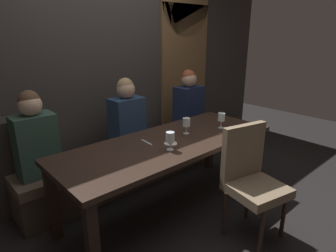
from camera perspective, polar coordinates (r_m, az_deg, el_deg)
The scene contains 14 objects.
ground at distance 3.09m, azimuth 0.27°, elevation -15.86°, with size 9.00×9.00×0.00m, color black.
back_wall_tiled at distance 3.56m, azimuth -13.46°, elevation 14.02°, with size 6.00×0.12×3.00m, color #383330.
arched_door at distance 4.34m, azimuth 3.31°, elevation 13.33°, with size 0.90×0.05×2.55m.
dining_table at distance 2.78m, azimuth 0.29°, elevation -4.62°, with size 2.20×0.84×0.74m.
banquette_bench at distance 3.45m, azimuth -7.65°, elevation -7.74°, with size 2.50×0.44×0.45m.
chair_near_side at distance 2.60m, azimuth 16.04°, elevation -9.29°, with size 0.52×0.52×0.98m.
diner_redhead at distance 2.86m, azimuth -24.85°, elevation -1.91°, with size 0.36×0.24×0.80m.
diner_bearded at distance 3.24m, azimuth -8.13°, elevation 1.93°, with size 0.36×0.24×0.81m.
diner_far_end at distance 3.84m, azimuth 4.08°, elevation 4.68°, with size 0.36×0.24×0.82m.
wine_glass_center_back at distance 2.50m, azimuth 0.44°, elevation -2.35°, with size 0.08×0.08×0.16m.
wine_glass_far_right at distance 3.13m, azimuth 10.53°, elevation 1.69°, with size 0.08×0.08×0.16m.
wine_glass_center_front at distance 2.90m, azimuth 3.66°, elevation 0.61°, with size 0.08×0.08×0.16m.
espresso_cup at distance 2.66m, azimuth 0.51°, elevation -3.04°, with size 0.12×0.12×0.06m.
fork_on_table at distance 2.70m, azimuth -4.25°, elevation -3.23°, with size 0.02×0.17×0.01m, color silver.
Camera 1 is at (-1.73, -1.89, 1.73)m, focal length 30.80 mm.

